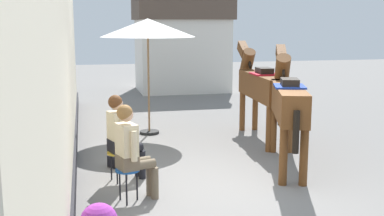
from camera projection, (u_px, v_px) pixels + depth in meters
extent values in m
plane|color=slate|center=(191.00, 141.00, 10.20)|extent=(40.00, 40.00, 0.00)
cube|color=beige|center=(61.00, 71.00, 7.91)|extent=(0.30, 14.00, 3.40)
cube|color=black|center=(66.00, 160.00, 8.18)|extent=(0.34, 14.00, 0.36)
cube|color=silver|center=(182.00, 55.00, 17.77)|extent=(3.20, 2.40, 2.60)
cube|color=brown|center=(181.00, 7.00, 17.46)|extent=(3.40, 2.60, 0.90)
cylinder|color=#194C99|center=(127.00, 170.00, 6.69)|extent=(0.34, 0.34, 0.03)
cylinder|color=black|center=(137.00, 185.00, 6.80)|extent=(0.02, 0.02, 0.45)
cylinder|color=black|center=(120.00, 185.00, 6.80)|extent=(0.02, 0.02, 0.45)
cylinder|color=black|center=(127.00, 190.00, 6.59)|extent=(0.02, 0.02, 0.45)
cube|color=brown|center=(127.00, 162.00, 6.67)|extent=(0.33, 0.38, 0.20)
cube|color=beige|center=(127.00, 140.00, 6.61)|extent=(0.31, 0.39, 0.44)
sphere|color=tan|center=(126.00, 115.00, 6.55)|extent=(0.20, 0.20, 0.20)
sphere|color=olive|center=(125.00, 113.00, 6.53)|extent=(0.22, 0.22, 0.22)
cylinder|color=brown|center=(138.00, 162.00, 6.84)|extent=(0.40, 0.24, 0.13)
cylinder|color=brown|center=(150.00, 180.00, 6.98)|extent=(0.11, 0.11, 0.46)
cylinder|color=brown|center=(142.00, 165.00, 6.70)|extent=(0.40, 0.24, 0.13)
cylinder|color=brown|center=(155.00, 183.00, 6.85)|extent=(0.11, 0.11, 0.46)
cylinder|color=beige|center=(123.00, 140.00, 6.80)|extent=(0.09, 0.09, 0.42)
cylinder|color=beige|center=(134.00, 146.00, 6.46)|extent=(0.09, 0.09, 0.42)
cylinder|color=gold|center=(118.00, 153.00, 7.57)|extent=(0.34, 0.34, 0.03)
cylinder|color=black|center=(126.00, 166.00, 7.68)|extent=(0.02, 0.02, 0.45)
cylinder|color=black|center=(111.00, 166.00, 7.68)|extent=(0.02, 0.02, 0.45)
cylinder|color=black|center=(117.00, 170.00, 7.48)|extent=(0.02, 0.02, 0.45)
cube|color=black|center=(118.00, 146.00, 7.55)|extent=(0.33, 0.38, 0.20)
cube|color=beige|center=(117.00, 126.00, 7.50)|extent=(0.32, 0.39, 0.44)
sphere|color=tan|center=(117.00, 104.00, 7.43)|extent=(0.20, 0.20, 0.20)
sphere|color=#593319|center=(115.00, 102.00, 7.42)|extent=(0.22, 0.22, 0.22)
cylinder|color=black|center=(127.00, 146.00, 7.72)|extent=(0.40, 0.24, 0.13)
cylinder|color=black|center=(138.00, 162.00, 7.87)|extent=(0.11, 0.11, 0.46)
cylinder|color=black|center=(131.00, 148.00, 7.59)|extent=(0.40, 0.24, 0.13)
cylinder|color=black|center=(142.00, 165.00, 7.74)|extent=(0.11, 0.11, 0.46)
cylinder|color=beige|center=(114.00, 126.00, 7.68)|extent=(0.09, 0.09, 0.42)
cylinder|color=beige|center=(123.00, 131.00, 7.35)|extent=(0.09, 0.09, 0.42)
cube|color=brown|center=(288.00, 101.00, 8.20)|extent=(1.09, 2.23, 0.52)
cylinder|color=brown|center=(273.00, 129.00, 9.30)|extent=(0.13, 0.13, 0.90)
cylinder|color=brown|center=(290.00, 130.00, 9.27)|extent=(0.13, 0.13, 0.90)
cylinder|color=brown|center=(283.00, 157.00, 7.40)|extent=(0.13, 0.13, 0.90)
cylinder|color=brown|center=(304.00, 157.00, 7.37)|extent=(0.13, 0.13, 0.90)
cylinder|color=brown|center=(282.00, 72.00, 9.31)|extent=(0.46, 0.69, 0.73)
cube|color=brown|center=(281.00, 55.00, 9.59)|extent=(0.33, 0.56, 0.40)
cube|color=black|center=(283.00, 65.00, 9.27)|extent=(0.23, 0.61, 0.48)
cylinder|color=black|center=(296.00, 132.00, 7.13)|extent=(0.13, 0.13, 0.65)
cube|color=navy|center=(290.00, 86.00, 8.06)|extent=(0.66, 0.72, 0.03)
cube|color=black|center=(290.00, 82.00, 8.04)|extent=(0.40, 0.50, 0.12)
cube|color=brown|center=(262.00, 86.00, 10.16)|extent=(0.56, 2.22, 0.52)
cylinder|color=brown|center=(242.00, 111.00, 11.21)|extent=(0.13, 0.13, 0.90)
cylinder|color=brown|center=(255.00, 111.00, 11.26)|extent=(0.13, 0.13, 0.90)
cylinder|color=brown|center=(269.00, 129.00, 9.33)|extent=(0.13, 0.13, 0.90)
cylinder|color=brown|center=(284.00, 129.00, 9.38)|extent=(0.13, 0.13, 0.90)
cylinder|color=brown|center=(247.00, 63.00, 11.26)|extent=(0.32, 0.65, 0.73)
cube|color=brown|center=(243.00, 49.00, 11.54)|extent=(0.21, 0.54, 0.40)
cube|color=black|center=(247.00, 57.00, 11.22)|extent=(0.08, 0.63, 0.48)
cylinder|color=black|center=(281.00, 108.00, 9.10)|extent=(0.11, 0.11, 0.65)
cube|color=red|center=(264.00, 74.00, 10.02)|extent=(0.53, 0.63, 0.03)
cube|color=black|center=(264.00, 71.00, 10.00)|extent=(0.30, 0.46, 0.12)
cylinder|color=black|center=(149.00, 132.00, 10.94)|extent=(0.44, 0.44, 0.06)
cylinder|color=olive|center=(149.00, 86.00, 10.76)|extent=(0.04, 0.04, 2.20)
cone|color=silver|center=(148.00, 28.00, 10.53)|extent=(2.10, 2.10, 0.40)
cube|color=black|center=(115.00, 162.00, 8.33)|extent=(0.27, 0.29, 0.20)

